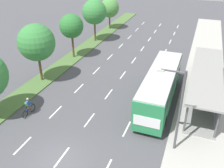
% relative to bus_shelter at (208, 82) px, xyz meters
% --- Properties ---
extents(ground_plane, '(140.00, 140.00, 0.00)m').
position_rel_bus_shelter_xyz_m(ground_plane, '(-9.53, -12.52, -1.86)').
color(ground_plane, '#4C4C51').
extents(median_strip, '(2.60, 52.00, 0.12)m').
position_rel_bus_shelter_xyz_m(median_strip, '(-17.83, 7.48, -1.80)').
color(median_strip, '#4C7038').
rests_on(median_strip, ground).
extents(sidewalk_right, '(4.50, 52.00, 0.15)m').
position_rel_bus_shelter_xyz_m(sidewalk_right, '(-0.28, 7.48, -1.79)').
color(sidewalk_right, '#ADAAA3').
rests_on(sidewalk_right, ground).
extents(lane_divider_left, '(0.14, 45.15, 0.01)m').
position_rel_bus_shelter_xyz_m(lane_divider_left, '(-13.03, 4.55, -1.86)').
color(lane_divider_left, white).
rests_on(lane_divider_left, ground).
extents(lane_divider_center, '(0.14, 45.15, 0.01)m').
position_rel_bus_shelter_xyz_m(lane_divider_center, '(-9.53, 4.55, -1.86)').
color(lane_divider_center, white).
rests_on(lane_divider_center, ground).
extents(lane_divider_right, '(0.14, 45.15, 0.01)m').
position_rel_bus_shelter_xyz_m(lane_divider_right, '(-6.03, 4.55, -1.86)').
color(lane_divider_right, white).
rests_on(lane_divider_right, ground).
extents(bus_shelter, '(2.90, 13.49, 2.86)m').
position_rel_bus_shelter_xyz_m(bus_shelter, '(0.00, 0.00, 0.00)').
color(bus_shelter, gray).
rests_on(bus_shelter, sidewalk_right).
extents(bus, '(2.54, 11.29, 3.37)m').
position_rel_bus_shelter_xyz_m(bus, '(-4.28, -2.41, 0.20)').
color(bus, '#28844C').
rests_on(bus, ground).
extents(cyclist, '(0.46, 1.82, 1.71)m').
position_rel_bus_shelter_xyz_m(cyclist, '(-15.09, -8.55, -1.07)').
color(cyclist, black).
rests_on(cyclist, ground).
extents(median_tree_second, '(4.02, 4.02, 6.51)m').
position_rel_bus_shelter_xyz_m(median_tree_second, '(-17.87, -2.47, 2.75)').
color(median_tree_second, brown).
rests_on(median_tree_second, median_strip).
extents(median_tree_third, '(3.19, 3.19, 5.95)m').
position_rel_bus_shelter_xyz_m(median_tree_third, '(-17.73, 4.98, 2.59)').
color(median_tree_third, brown).
rests_on(median_tree_third, median_strip).
extents(median_tree_fourth, '(3.85, 3.85, 6.57)m').
position_rel_bus_shelter_xyz_m(median_tree_fourth, '(-17.73, 12.43, 2.89)').
color(median_tree_fourth, brown).
rests_on(median_tree_fourth, median_strip).
extents(median_tree_fifth, '(3.47, 3.47, 5.56)m').
position_rel_bus_shelter_xyz_m(median_tree_fifth, '(-18.02, 19.87, 2.06)').
color(median_tree_fifth, brown).
rests_on(median_tree_fifth, median_strip).
extents(streetlight, '(1.91, 0.24, 6.50)m').
position_rel_bus_shelter_xyz_m(streetlight, '(-2.11, -8.51, 2.02)').
color(streetlight, '#4C4C51').
rests_on(streetlight, sidewalk_right).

